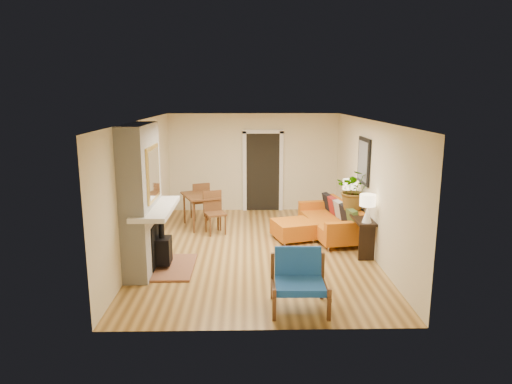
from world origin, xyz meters
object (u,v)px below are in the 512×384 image
at_px(sofa, 333,221).
at_px(lamp_near, 368,205).
at_px(console_table, 357,219).
at_px(ottoman, 293,229).
at_px(blue_chair, 299,277).
at_px(lamp_far, 349,188).
at_px(houseplant, 355,189).
at_px(dining_table, 204,201).

relative_size(sofa, lamp_near, 4.00).
bearing_deg(console_table, ottoman, 159.98).
relative_size(blue_chair, lamp_far, 1.58).
distance_m(lamp_far, houseplant, 0.56).
distance_m(sofa, dining_table, 3.06).
height_order(sofa, houseplant, houseplant).
relative_size(ottoman, blue_chair, 1.17).
height_order(sofa, ottoman, sofa).
distance_m(ottoman, dining_table, 2.32).
height_order(blue_chair, lamp_far, lamp_far).
relative_size(lamp_near, houseplant, 0.62).
bearing_deg(houseplant, sofa, 124.46).
distance_m(lamp_near, lamp_far, 1.52).
distance_m(sofa, houseplant, 0.99).
relative_size(ottoman, console_table, 0.54).
distance_m(blue_chair, console_table, 3.10).
relative_size(sofa, ottoman, 2.16).
bearing_deg(lamp_near, lamp_far, 90.00).
distance_m(sofa, lamp_near, 1.65).
bearing_deg(houseplant, dining_table, 158.09).
relative_size(console_table, houseplant, 2.14).
height_order(sofa, blue_chair, blue_chair).
relative_size(ottoman, houseplant, 1.15).
bearing_deg(dining_table, blue_chair, -67.14).
height_order(ottoman, console_table, console_table).
relative_size(blue_chair, houseplant, 0.98).
relative_size(sofa, houseplant, 2.50).
bearing_deg(houseplant, ottoman, 168.36).
bearing_deg(dining_table, ottoman, -27.57).
relative_size(ottoman, lamp_far, 1.85).
distance_m(console_table, lamp_near, 0.91).
height_order(sofa, lamp_far, lamp_far).
bearing_deg(dining_table, lamp_far, -13.09).
xyz_separation_m(lamp_far, houseplant, (-0.01, -0.55, 0.09)).
height_order(ottoman, dining_table, dining_table).
bearing_deg(ottoman, lamp_far, 13.38).
relative_size(blue_chair, lamp_near, 1.58).
distance_m(blue_chair, lamp_far, 3.82).
height_order(ottoman, houseplant, houseplant).
relative_size(sofa, dining_table, 1.20).
bearing_deg(lamp_near, ottoman, 135.56).
distance_m(ottoman, console_table, 1.37).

